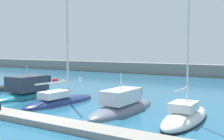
% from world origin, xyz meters
% --- Properties ---
extents(ground_plane, '(120.00, 120.00, 0.00)m').
position_xyz_m(ground_plane, '(0.00, 0.00, 0.00)').
color(ground_plane, '#236084').
extents(dock_pier, '(33.71, 1.48, 0.36)m').
position_xyz_m(dock_pier, '(0.00, -1.48, 0.18)').
color(dock_pier, gray).
rests_on(dock_pier, ground_plane).
extents(breakwater_seawall, '(108.00, 2.38, 1.97)m').
position_xyz_m(breakwater_seawall, '(0.00, 33.38, 0.98)').
color(breakwater_seawall, gray).
rests_on(breakwater_seawall, ground_plane).
extents(motorboat_teal_second, '(2.74, 9.14, 3.35)m').
position_xyz_m(motorboat_teal_second, '(-7.74, 4.84, 0.44)').
color(motorboat_teal_second, '#19707F').
rests_on(motorboat_teal_second, ground_plane).
extents(sailboat_navy_third, '(2.70, 7.52, 11.92)m').
position_xyz_m(sailboat_navy_third, '(-2.85, 3.66, 0.31)').
color(sailboat_navy_third, navy).
rests_on(sailboat_navy_third, ground_plane).
extents(motorboat_slate_fourth, '(2.40, 8.05, 3.14)m').
position_xyz_m(motorboat_slate_fourth, '(2.79, 4.09, 0.32)').
color(motorboat_slate_fourth, slate).
rests_on(motorboat_slate_fourth, ground_plane).
extents(sailboat_white_fifth, '(1.97, 6.64, 14.51)m').
position_xyz_m(sailboat_white_fifth, '(7.53, 3.47, 0.35)').
color(sailboat_white_fifth, white).
rests_on(sailboat_white_fifth, ground_plane).
extents(mooring_buoy_white, '(0.50, 0.50, 0.50)m').
position_xyz_m(mooring_buoy_white, '(-12.99, 19.02, 0.00)').
color(mooring_buoy_white, white).
rests_on(mooring_buoy_white, ground_plane).
extents(mooring_buoy_red, '(0.90, 0.90, 0.90)m').
position_xyz_m(mooring_buoy_red, '(-14.73, 15.61, 0.00)').
color(mooring_buoy_red, red).
rests_on(mooring_buoy_red, ground_plane).
extents(mooring_buoy_orange, '(0.56, 0.56, 0.56)m').
position_xyz_m(mooring_buoy_orange, '(-13.39, 15.76, 0.00)').
color(mooring_buoy_orange, orange).
rests_on(mooring_buoy_orange, ground_plane).
extents(dock_bollard, '(0.20, 0.20, 0.44)m').
position_xyz_m(dock_bollard, '(-3.48, -1.48, 0.58)').
color(dock_bollard, black).
rests_on(dock_bollard, dock_pier).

